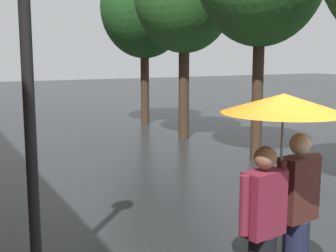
{
  "coord_description": "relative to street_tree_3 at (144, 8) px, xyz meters",
  "views": [
    {
      "loc": [
        -3.46,
        -2.55,
        2.46
      ],
      "look_at": [
        -0.24,
        3.6,
        1.35
      ],
      "focal_mm": 48.48,
      "sensor_mm": 36.0,
      "label": 1
    }
  ],
  "objects": [
    {
      "name": "street_lamp_post",
      "position": [
        -5.82,
        -9.86,
        -1.71
      ],
      "size": [
        0.24,
        0.24,
        3.9
      ],
      "color": "black",
      "rests_on": "ground"
    },
    {
      "name": "street_tree_3",
      "position": [
        0.0,
        0.0,
        0.0
      ],
      "size": [
        3.01,
        3.01,
        5.77
      ],
      "color": "#473323",
      "rests_on": "ground"
    },
    {
      "name": "couple_under_umbrella",
      "position": [
        -3.82,
        -11.36,
        -2.6
      ],
      "size": [
        1.16,
        1.16,
        2.1
      ],
      "color": "black",
      "rests_on": "ground"
    }
  ]
}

